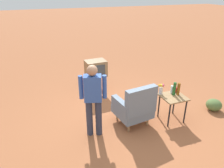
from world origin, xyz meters
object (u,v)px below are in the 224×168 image
Objects in this scene: bottle_wine_green at (174,89)px; bottle_tall_amber at (178,89)px; tv_on_stand at (96,69)px; soda_can_red at (176,90)px; bottle_short_clear at (172,90)px; side_table at (173,100)px; person_standing at (93,97)px; armchair at (135,106)px; flower_vase at (161,89)px.

bottle_tall_amber is at bearing 164.41° from bottle_wine_green.
tv_on_stand is 3.22× the size of bottle_wine_green.
tv_on_stand reaches higher than soda_can_red.
side_table is at bearing 73.75° from bottle_short_clear.
bottle_short_clear is 0.11m from bottle_wine_green.
bottle_short_clear reaches higher than soda_can_red.
side_table is at bearing 176.84° from person_standing.
tv_on_stand is at bearing -55.28° from bottle_short_clear.
armchair is 1.62× the size of side_table.
bottle_wine_green reaches higher than side_table.
armchair reaches higher than bottle_tall_amber.
soda_can_red is at bearing -173.58° from bottle_short_clear.
bottle_tall_amber is 0.41m from flower_vase.
flower_vase is (0.40, -0.04, 0.09)m from soda_can_red.
bottle_tall_amber is (-1.08, 0.09, 0.31)m from armchair.
bottle_short_clear is (-0.04, -0.15, 0.20)m from side_table.
person_standing is 2.12m from soda_can_red.
side_table is at bearing 52.45° from bottle_wine_green.
bottle_short_clear is 0.28m from flower_vase.
person_standing is 8.20× the size of bottle_short_clear.
side_table is at bearing 172.27° from armchair.
side_table is 0.29m from bottle_tall_amber.
side_table is 1.97m from person_standing.
person_standing is (1.93, -0.11, 0.38)m from side_table.
armchair is 8.69× the size of soda_can_red.
person_standing is at bearing 1.67° from soda_can_red.
bottle_wine_green reaches higher than flower_vase.
bottle_tall_amber is (-1.45, 2.06, 0.02)m from tv_on_stand.
bottle_wine_green is (-0.00, 0.09, 0.06)m from bottle_short_clear.
person_standing is at bearing -1.23° from bottle_wine_green.
flower_vase is at bearing -5.41° from soda_can_red.
armchair is 0.78m from flower_vase.
armchair is at bearing -3.66° from bottle_wine_green.
armchair is 3.53× the size of bottle_tall_amber.
person_standing is 5.47× the size of bottle_tall_amber.
tv_on_stand is at bearing -79.46° from armchair.
side_table is 2.18× the size of bottle_tall_amber.
flower_vase is at bearing -27.16° from bottle_wine_green.
tv_on_stand reaches higher than bottle_short_clear.
bottle_tall_amber is (-0.15, -0.04, 0.25)m from side_table.
bottle_tall_amber is at bearing 175.24° from armchair.
side_table is 2.48m from tv_on_stand.
person_standing is at bearing -1.92° from bottle_tall_amber.
tv_on_stand reaches higher than bottle_tall_amber.
side_table is (-0.94, 0.13, 0.06)m from armchair.
soda_can_red is (-0.18, -0.17, 0.16)m from side_table.
bottle_wine_green is 0.31m from flower_vase.
bottle_tall_amber reaches higher than bottle_short_clear.
tv_on_stand is at bearing -56.39° from bottle_wine_green.
armchair is 0.65× the size of person_standing.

